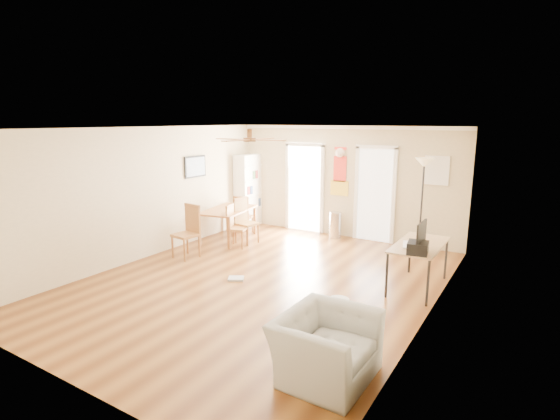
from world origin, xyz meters
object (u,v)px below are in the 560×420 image
Objects in this scene: dining_chair_far at (244,215)px; computer_desk at (418,266)px; printer at (418,248)px; dining_chair_right_b at (238,226)px; trash_can at (335,225)px; armchair at (326,347)px; bookshelf at (249,190)px; dining_chair_right_a at (247,221)px; dining_table at (228,224)px; torchiere_lamp at (421,206)px; dining_chair_near at (185,232)px; wastebasket_a at (339,310)px.

dining_chair_far is 0.66× the size of computer_desk.
dining_chair_right_b is at bearing 159.61° from printer.
armchair reaches higher than trash_can.
bookshelf is 2.00× the size of dining_chair_far.
dining_chair_right_a is 2.93× the size of printer.
torchiere_lamp reaches higher than dining_table.
dining_chair_right_a is at bearing -2.08° from dining_table.
computer_desk is at bearing 92.29° from printer.
torchiere_lamp is 2.64m from printer.
torchiere_lamp is (1.96, -0.07, 0.68)m from trash_can.
trash_can is (1.51, 1.79, -0.15)m from dining_chair_right_b.
dining_chair_near reaches higher than armchair.
dining_table is 1.53m from dining_chair_near.
trash_can is at bearing 13.26° from bookshelf.
printer is at bearing -99.52° from dining_chair_right_a.
dining_chair_right_a reaches higher than dining_chair_right_b.
dining_table is 2.32× the size of trash_can.
dining_chair_right_a is 0.51× the size of torchiere_lamp.
dining_chair_right_b reaches higher than wastebasket_a.
dining_table is at bearing 171.27° from computer_desk.
dining_chair_far is (-0.57, 1.00, 0.00)m from dining_chair_right_b.
dining_chair_far is at bearing -169.97° from torchiere_lamp.
dining_chair_near is at bearing -67.53° from bookshelf.
printer is (4.99, -2.60, -0.09)m from bookshelf.
torchiere_lamp is at bearing -2.02° from trash_can.
bookshelf is at bearing 12.05° from dining_chair_right_b.
dining_chair_right_b reaches higher than trash_can.
torchiere_lamp is 5.90× the size of wastebasket_a.
armchair is (0.40, -1.25, 0.18)m from wastebasket_a.
armchair is at bearing -20.58° from dining_chair_near.
computer_desk is (4.51, -1.32, -0.09)m from dining_chair_far.
computer_desk is (2.44, -2.11, 0.07)m from trash_can.
dining_chair_right_b is at bearing 77.13° from dining_chair_near.
trash_can is 5.64m from armchair.
wastebasket_a is 1.33m from armchair.
torchiere_lamp is 2.18m from computer_desk.
dining_chair_right_a is 0.95× the size of dining_chair_near.
torchiere_lamp is at bearing 4.54° from armchair.
dining_table is at bearing 75.85° from dining_chair_far.
dining_chair_near reaches higher than dining_chair_right_a.
dining_chair_right_b is at bearing 103.86° from dining_chair_far.
dining_chair_right_b is 3.99m from wastebasket_a.
dining_chair_right_a is at bearing -158.51° from torchiere_lamp.
dining_chair_far is at bearing 101.27° from dining_chair_near.
printer reaches higher than dining_table.
torchiere_lamp is at bearing 18.51° from dining_table.
armchair is (4.32, -4.40, -0.12)m from dining_chair_far.
dining_chair_right_b is at bearing 175.36° from computer_desk.
wastebasket_a is at bearing -91.76° from torchiere_lamp.
dining_chair_far reaches higher than printer.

